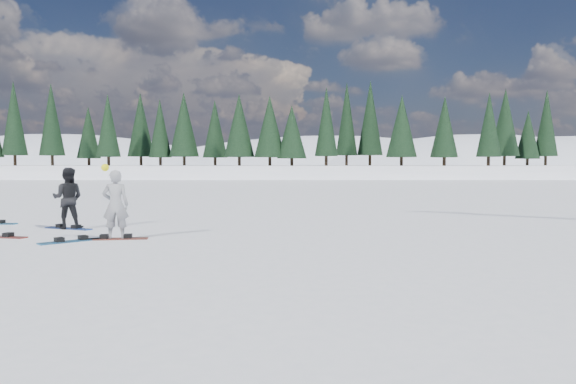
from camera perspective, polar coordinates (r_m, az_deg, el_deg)
The scene contains 7 objects.
ground at distance 14.50m, azimuth -16.46°, elevation -4.50°, with size 420.00×420.00×0.00m, color white.
alpine_backdrop at distance 204.19m, azimuth -4.62°, elevation -1.46°, with size 412.50×227.00×53.20m.
snowboarder_woman at distance 14.17m, azimuth -17.13°, elevation -1.20°, with size 0.67×0.50×1.84m.
snowboarder_man at distance 16.89m, azimuth -21.47°, elevation -0.60°, with size 0.84×0.65×1.73m, color black.
snowboard_woman at distance 14.26m, azimuth -17.06°, elevation -4.58°, with size 1.50×0.28×0.03m, color maroon.
snowboard_man at distance 16.96m, azimuth -21.41°, elevation -3.46°, with size 1.50×0.28×0.03m, color navy.
snowboard_loose_a at distance 14.18m, azimuth -21.14°, elevation -4.69°, with size 1.50×0.28×0.03m, color #1A5E8F.
Camera 1 is at (4.05, -13.80, 1.86)m, focal length 35.00 mm.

